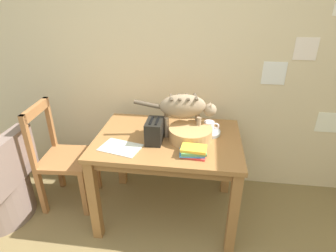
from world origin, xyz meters
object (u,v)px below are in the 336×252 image
coffee_mug (209,126)px  wooden_chair_near (62,157)px  dining_table (168,148)px  magazine (121,148)px  cat (185,108)px  book_stack (193,151)px  saucer_bowl (208,132)px  wicker_basket (190,133)px  toaster (155,131)px

coffee_mug → wooden_chair_near: size_ratio=0.13×
dining_table → magazine: magazine is taller
cat → wooden_chair_near: cat is taller
book_stack → wooden_chair_near: wooden_chair_near is taller
saucer_bowl → wooden_chair_near: bearing=-176.4°
saucer_bowl → wicker_basket: size_ratio=0.57×
magazine → toaster: size_ratio=1.44×
magazine → toaster: toaster is taller
cat → book_stack: 0.38m
dining_table → wooden_chair_near: bearing=178.2°
cat → wicker_basket: cat is taller
dining_table → saucer_bowl: saucer_bowl is taller
saucer_bowl → toaster: (-0.41, -0.18, 0.07)m
wooden_chair_near → toaster: bearing=79.1°
wicker_basket → wooden_chair_near: bearing=178.3°
saucer_bowl → toaster: bearing=-156.3°
coffee_mug → book_stack: (-0.11, -0.34, -0.03)m
book_stack → wicker_basket: (-0.04, 0.23, 0.02)m
wicker_basket → book_stack: bearing=-81.2°
book_stack → toaster: size_ratio=0.98×
book_stack → toaster: bearing=151.2°
toaster → wooden_chair_near: (-0.85, 0.10, -0.37)m
wooden_chair_near → dining_table: bearing=83.9°
coffee_mug → wooden_chair_near: wooden_chair_near is taller
book_stack → wooden_chair_near: size_ratio=0.21×
cat → book_stack: cat is taller
dining_table → toaster: bearing=-143.0°
dining_table → toaster: size_ratio=5.66×
dining_table → wooden_chair_near: (-0.95, 0.03, -0.18)m
saucer_bowl → dining_table: bearing=-160.9°
book_stack → toaster: 0.35m
wicker_basket → saucer_bowl: bearing=38.8°
cat → magazine: cat is taller
dining_table → toaster: toaster is taller
dining_table → toaster: (-0.09, -0.07, 0.18)m
magazine → dining_table: bearing=46.3°
wicker_basket → toaster: (-0.27, -0.07, 0.04)m
book_stack → toaster: (-0.30, 0.17, 0.05)m
saucer_bowl → cat: bearing=-170.0°
magazine → cat: bearing=46.2°
saucer_bowl → magazine: bearing=-153.7°
saucer_bowl → toaster: size_ratio=0.96×
coffee_mug → magazine: (-0.64, -0.31, -0.06)m
dining_table → book_stack: bearing=-48.4°
saucer_bowl → book_stack: (-0.10, -0.34, 0.02)m
cat → toaster: 0.29m
toaster → saucer_bowl: bearing=23.7°
coffee_mug → toaster: bearing=-156.4°
cat → wicker_basket: size_ratio=1.89×
coffee_mug → wicker_basket: bearing=-141.9°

